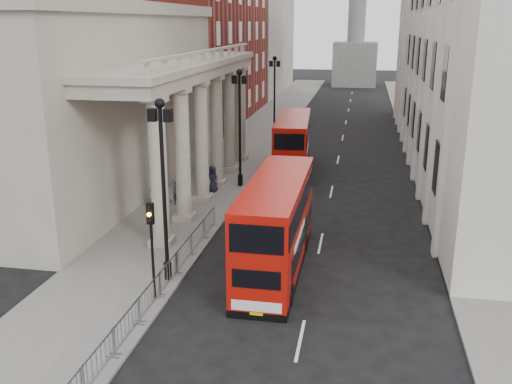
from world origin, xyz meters
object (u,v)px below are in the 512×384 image
lamp_post_mid (240,120)px  pedestrian_b (155,191)px  bus_near (276,224)px  lamp_post_south (163,179)px  traffic_light (151,233)px  pedestrian_c (213,179)px  bus_far (293,143)px  pedestrian_a (177,193)px  lamp_post_north (274,93)px

lamp_post_mid → pedestrian_b: (-4.63, -5.10, -4.01)m
bus_near → lamp_post_south: bearing=-154.4°
traffic_light → pedestrian_c: size_ratio=2.36×
bus_far → pedestrian_b: bearing=-131.3°
bus_near → pedestrian_a: bearing=132.4°
traffic_light → pedestrian_a: bearing=103.9°
traffic_light → bus_near: (4.61, 4.27, -0.78)m
pedestrian_a → lamp_post_mid: bearing=32.3°
pedestrian_c → pedestrian_b: bearing=-114.3°
traffic_light → pedestrian_b: (-4.73, 12.92, -2.20)m
lamp_post_north → pedestrian_c: size_ratio=4.56×
bus_near → pedestrian_b: 12.81m
lamp_post_mid → bus_near: 14.76m
pedestrian_a → pedestrian_b: (-1.55, 0.07, -0.00)m
lamp_post_south → bus_near: lamp_post_south is taller
bus_far → pedestrian_a: bus_far is taller
lamp_post_north → bus_near: lamp_post_north is taller
lamp_post_south → bus_far: 21.50m
bus_far → pedestrian_c: bus_far is taller
lamp_post_mid → bus_far: size_ratio=0.80×
pedestrian_c → lamp_post_north: bearing=104.2°
lamp_post_south → lamp_post_mid: bearing=90.0°
lamp_post_south → bus_near: bearing=25.5°
lamp_post_mid → pedestrian_a: lamp_post_mid is taller
pedestrian_c → bus_near: bearing=-43.0°
lamp_post_north → pedestrian_c: bearing=-95.0°
pedestrian_c → pedestrian_a: bearing=-95.4°
lamp_post_north → lamp_post_south: bearing=-90.0°
lamp_post_mid → bus_near: (4.71, -13.75, -2.58)m
lamp_post_north → traffic_light: 34.07m
traffic_light → pedestrian_b: size_ratio=2.74×
bus_far → lamp_post_south: bearing=-102.5°
pedestrian_c → lamp_post_mid: bearing=69.3°
pedestrian_b → traffic_light: bearing=110.4°
bus_far → pedestrian_c: size_ratio=5.68×
bus_far → pedestrian_c: 8.52m
lamp_post_mid → bus_far: lamp_post_mid is taller
lamp_post_mid → pedestrian_c: size_ratio=4.56×
bus_far → pedestrian_c: bearing=-128.1°
bus_far → pedestrian_b: (-7.79, -10.21, -1.40)m
traffic_light → bus_near: size_ratio=0.42×
lamp_post_north → bus_near: (4.71, -29.75, -2.58)m
lamp_post_north → bus_far: (3.16, -10.89, -2.60)m
bus_near → pedestrian_c: bearing=117.9°
lamp_post_south → pedestrian_b: 12.50m
lamp_post_mid → pedestrian_b: lamp_post_mid is taller
lamp_post_north → pedestrian_a: bearing=-98.3°
pedestrian_a → bus_far: bearing=31.7°
lamp_post_south → bus_far: bearing=81.5°
traffic_light → pedestrian_c: traffic_light is taller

